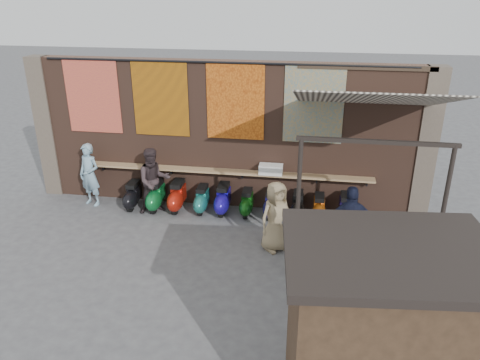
{
  "coord_description": "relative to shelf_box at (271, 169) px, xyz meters",
  "views": [
    {
      "loc": [
        2.27,
        -9.22,
        5.83
      ],
      "look_at": [
        0.62,
        1.2,
        1.36
      ],
      "focal_mm": 35.0,
      "sensor_mm": 36.0,
      "label": 1
    }
  ],
  "objects": [
    {
      "name": "scooter_stool_8",
      "position": [
        1.32,
        -0.34,
        -0.9
      ],
      "size": [
        0.34,
        0.75,
        0.71
      ],
      "primitive_type": null,
      "color": "#96440D",
      "rests_on": "ground"
    },
    {
      "name": "scooter_stool_1",
      "position": [
        -3.12,
        -0.33,
        -0.85
      ],
      "size": [
        0.38,
        0.85,
        0.81
      ],
      "primitive_type": null,
      "color": "#0E622A",
      "rests_on": "ground"
    },
    {
      "name": "awning_ledger",
      "position": [
        2.22,
        0.19,
        2.7
      ],
      "size": [
        3.3,
        0.08,
        0.12
      ],
      "primitive_type": "cube",
      "color": "#33261C",
      "rests_on": "brick_wall"
    },
    {
      "name": "shopper_grey",
      "position": [
        2.19,
        -2.98,
        -0.51
      ],
      "size": [
        1.11,
        0.91,
        1.49
      ],
      "primitive_type": "imported",
      "rotation": [
        0.0,
        0.0,
        2.71
      ],
      "color": "slate",
      "rests_on": "ground"
    },
    {
      "name": "scooter_stool_4",
      "position": [
        -1.26,
        -0.26,
        -0.85
      ],
      "size": [
        0.38,
        0.84,
        0.8
      ],
      "primitive_type": null,
      "color": "#1A0D94",
      "rests_on": "ground"
    },
    {
      "name": "diner_right",
      "position": [
        -3.1,
        -0.47,
        -0.34
      ],
      "size": [
        1.12,
        1.04,
        1.83
      ],
      "primitive_type": "imported",
      "rotation": [
        0.0,
        0.0,
        0.53
      ],
      "color": "#322729",
      "rests_on": "ground"
    },
    {
      "name": "scooter_stool_7",
      "position": [
        0.76,
        -0.25,
        -0.89
      ],
      "size": [
        0.34,
        0.76,
        0.72
      ],
      "primitive_type": null,
      "color": "black",
      "rests_on": "ground"
    },
    {
      "name": "awning_canvas",
      "position": [
        2.22,
        -1.4,
        2.3
      ],
      "size": [
        3.2,
        3.28,
        0.97
      ],
      "primitive_type": "cube",
      "rotation": [
        -0.28,
        0.0,
        0.0
      ],
      "color": "beige",
      "rests_on": "brick_wall"
    },
    {
      "name": "shopper_navy",
      "position": [
        1.98,
        -2.15,
        -0.35
      ],
      "size": [
        1.1,
        0.55,
        1.81
      ],
      "primitive_type": "imported",
      "rotation": [
        0.0,
        0.0,
        3.24
      ],
      "color": "black",
      "rests_on": "ground"
    },
    {
      "name": "ground",
      "position": [
        -1.28,
        -2.3,
        -1.25
      ],
      "size": [
        70.0,
        70.0,
        0.0
      ],
      "primitive_type": "plane",
      "color": "#474749",
      "rests_on": "ground"
    },
    {
      "name": "stall_shelf",
      "position": [
        2.01,
        -5.28,
        -0.29
      ],
      "size": [
        2.02,
        0.3,
        0.06
      ],
      "primitive_type": "cube",
      "rotation": [
        0.0,
        0.0,
        0.1
      ],
      "color": "#473321",
      "rests_on": "market_stall"
    },
    {
      "name": "tapestry_multi",
      "position": [
        1.02,
        0.18,
        1.75
      ],
      "size": [
        1.5,
        0.02,
        2.0
      ],
      "primitive_type": "cube",
      "color": "#26648E",
      "rests_on": "brick_wall"
    },
    {
      "name": "scooter_stool_5",
      "position": [
        -0.6,
        -0.27,
        -0.91
      ],
      "size": [
        0.33,
        0.73,
        0.69
      ],
      "primitive_type": null,
      "color": "#0D430E",
      "rests_on": "ground"
    },
    {
      "name": "stall_roof",
      "position": [
        2.1,
        -6.22,
        1.44
      ],
      "size": [
        2.92,
        2.35,
        0.12
      ],
      "primitive_type": "cube",
      "rotation": [
        0.0,
        0.0,
        0.1
      ],
      "color": "black",
      "rests_on": "market_stall"
    },
    {
      "name": "pier_left",
      "position": [
        -6.48,
        0.4,
        0.75
      ],
      "size": [
        0.5,
        0.5,
        4.0
      ],
      "primitive_type": "cube",
      "color": "#4C4238",
      "rests_on": "ground"
    },
    {
      "name": "scooter_stool_6",
      "position": [
        0.05,
        -0.27,
        -0.89
      ],
      "size": [
        0.35,
        0.77,
        0.74
      ],
      "primitive_type": null,
      "color": "navy",
      "rests_on": "ground"
    },
    {
      "name": "pier_right",
      "position": [
        3.92,
        0.4,
        0.75
      ],
      "size": [
        0.5,
        0.5,
        4.0
      ],
      "primitive_type": "cube",
      "color": "#4C4238",
      "rests_on": "ground"
    },
    {
      "name": "market_stall",
      "position": [
        2.1,
        -6.22,
        0.06
      ],
      "size": [
        2.6,
        2.05,
        2.63
      ],
      "primitive_type": "cube",
      "rotation": [
        0.0,
        0.0,
        0.1
      ],
      "color": "black",
      "rests_on": "ground"
    },
    {
      "name": "shelf_box",
      "position": [
        0.0,
        0.0,
        0.0
      ],
      "size": [
        0.62,
        0.32,
        0.26
      ],
      "primitive_type": "cube",
      "color": "white",
      "rests_on": "eating_counter"
    },
    {
      "name": "scooter_stool_2",
      "position": [
        -2.53,
        -0.28,
        -0.84
      ],
      "size": [
        0.39,
        0.86,
        0.82
      ],
      "primitive_type": null,
      "color": "#A1190C",
      "rests_on": "ground"
    },
    {
      "name": "scooter_stool_9",
      "position": [
        2.0,
        -0.31,
        -0.87
      ],
      "size": [
        0.36,
        0.81,
        0.77
      ],
      "primitive_type": null,
      "color": "#1C1143",
      "rests_on": "ground"
    },
    {
      "name": "tapestry_sun",
      "position": [
        -2.98,
        0.18,
        1.75
      ],
      "size": [
        1.5,
        0.02,
        2.0
      ],
      "primitive_type": "cube",
      "color": "orange",
      "rests_on": "brick_wall"
    },
    {
      "name": "scooter_stool_3",
      "position": [
        -1.84,
        -0.28,
        -0.89
      ],
      "size": [
        0.34,
        0.76,
        0.72
      ],
      "primitive_type": null,
      "color": "#1A6B63",
      "rests_on": "ground"
    },
    {
      "name": "eating_counter",
      "position": [
        -1.28,
        0.03,
        -0.15
      ],
      "size": [
        8.0,
        0.32,
        0.05
      ],
      "primitive_type": "cube",
      "color": "#9E7A51",
      "rests_on": "brick_wall"
    },
    {
      "name": "awning_header",
      "position": [
        2.22,
        -2.9,
        1.83
      ],
      "size": [
        3.0,
        0.08,
        0.08
      ],
      "primitive_type": "cube",
      "color": "black",
      "rests_on": "awning_post_left"
    },
    {
      "name": "tapestry_orange",
      "position": [
        -0.98,
        0.18,
        1.75
      ],
      "size": [
        1.5,
        0.02,
        2.0
      ],
      "primitive_type": "cube",
      "color": "#CD6619",
      "rests_on": "brick_wall"
    },
    {
      "name": "awning_post_right",
      "position": [
        3.62,
        -2.9,
        0.3
      ],
      "size": [
        0.09,
        0.09,
        3.1
      ],
      "primitive_type": "cylinder",
      "color": "black",
      "rests_on": "ground"
    },
    {
      "name": "shopper_tan",
      "position": [
        0.31,
        -1.93,
        -0.4
      ],
      "size": [
        0.99,
        0.96,
        1.71
      ],
      "primitive_type": "imported",
      "rotation": [
        0.0,
        0.0,
        0.72
      ],
      "color": "#8E7B5A",
      "rests_on": "ground"
    },
    {
      "name": "hang_rail",
      "position": [
        -1.28,
        0.17,
        2.73
      ],
      "size": [
        9.5,
        0.06,
        0.06
      ],
      "primitive_type": "cylinder",
      "rotation": [
        0.0,
        1.57,
        0.0
      ],
      "color": "black",
      "rests_on": "brick_wall"
    },
    {
      "name": "diner_left",
      "position": [
        -5.02,
        -0.3,
        -0.36
      ],
      "size": [
        0.75,
        0.61,
        1.79
      ],
      "primitive_type": "imported",
      "rotation": [
        0.0,
        0.0,
        -0.32
      ],
      "color": "#7B9FB3",
      "rests_on": "ground"
    },
    {
      "name": "stall_sign",
      "position": [
        2.01,
        -5.28,
        0.66
      ],
      "size": [
        1.2,
        0.16,
        0.5
      ],
      "primitive_type": "cube",
      "rotation": [
        0.0,
        0.0,
        0.1
      ],
      "color": "gold",
      "rests_on": "market_stall"
    },
    {
      "name": "scooter_stool_0",
      "position": [
        -3.79,
        -0.34,
        -0.88
      ],
      "size": [
        0.35,
        0.78,
        0.74
      ],
      "primitive_type": null,
      "color": "black",
      "rests_on": "ground"
    },
    {
      "name": "tapestry_redgold",
      "position": [
        -4.88,
        0.18,
        1.75
      ],
      "size": [
        1.5,
        0.02,
        2.0
      ],
      "primitive_type": "cube",
      "color": "maroon",
      "rests_on": "brick_wall"
    },
    {
      "name": "awning_post_left",
      "position": [
        0.82,
        -2.9,
        0.3
      ],
      "size": [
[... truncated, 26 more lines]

